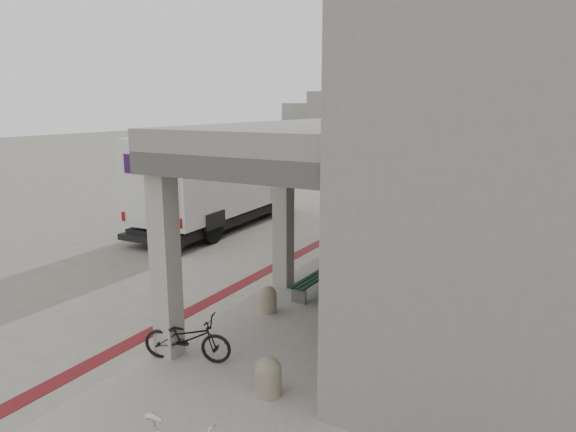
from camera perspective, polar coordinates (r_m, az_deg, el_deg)
The scene contains 13 objects.
ground at distance 13.27m, azimuth -9.56°, elevation -7.18°, with size 120.00×120.00×0.00m, color #636055.
bike_lane_stripe at distance 14.28m, azimuth -1.36°, elevation -5.57°, with size 0.35×40.00×0.01m, color #521014.
sidewalk at distance 11.32m, azimuth 6.73°, elevation -10.26°, with size 4.40×28.00×0.12m, color gray.
transit_building at distance 14.27m, azimuth 24.96°, elevation 7.21°, with size 7.60×17.00×7.00m.
distant_backdrop at distance 46.86m, azimuth 16.16°, elevation 9.77°, with size 28.00×10.00×6.50m.
tree_left at distance 39.87m, azimuth 10.47°, elevation 10.37°, with size 3.20×3.20×4.80m.
tree_mid at distance 40.15m, azimuth 21.05°, elevation 9.78°, with size 3.20×3.20×4.80m.
fedex_truck at distance 18.71m, azimuth -7.71°, elevation 4.23°, with size 2.86×8.01×3.37m.
bench at distance 11.88m, azimuth 2.83°, elevation -7.34°, with size 0.39×1.63×0.38m.
bollard_near at distance 8.02m, azimuth -2.22°, elevation -17.34°, with size 0.40×0.40×0.60m.
bollard_far at distance 10.89m, azimuth -2.26°, elevation -9.18°, with size 0.37×0.37×0.56m.
utility_cabinet at distance 13.74m, azimuth 15.86°, elevation -3.78°, with size 0.51×0.68×1.14m, color gray.
bicycle_black at distance 9.07m, azimuth -11.13°, elevation -13.17°, with size 0.53×1.53×0.80m, color black.
Camera 1 is at (7.93, -9.69, 4.39)m, focal length 32.00 mm.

